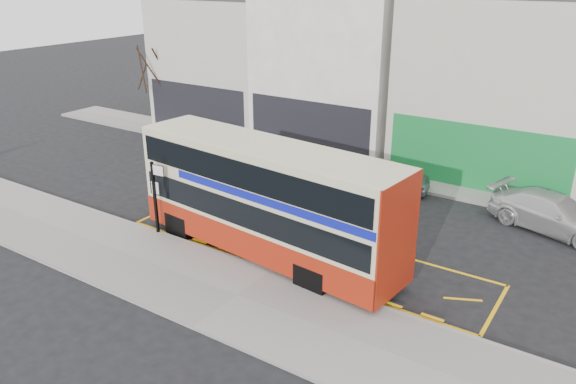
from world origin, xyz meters
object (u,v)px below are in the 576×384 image
Objects in this scene: car_silver at (206,140)px; car_white at (554,213)px; double_decker_bus at (267,199)px; bus_stop_post at (156,191)px; street_tree_left at (153,56)px; car_grey at (387,177)px.

car_silver is 0.74× the size of car_white.
bus_stop_post is (-4.46, -1.05, -0.31)m from double_decker_bus.
street_tree_left is at bearing 131.14° from bus_stop_post.
car_silver is 18.51m from car_white.
street_tree_left reaches higher than car_grey.
car_grey is 0.58× the size of street_tree_left.
car_white is (12.72, 8.92, -1.16)m from bus_stop_post.
double_decker_bus reaches higher than car_silver.
double_decker_bus is 2.87× the size of car_silver.
car_silver is at bearing 80.03° from car_grey.
double_decker_bus is at bearing 149.88° from car_white.
double_decker_bus reaches higher than car_grey.
bus_stop_post is 11.15m from car_silver.
car_white reaches higher than car_grey.
street_tree_left is at bearing 99.62° from car_white.
car_grey is at bearing 55.91° from bus_stop_post.
bus_stop_post is at bearing -160.82° from double_decker_bus.
car_grey is at bearing 102.58° from car_white.
double_decker_bus is 13.34m from car_silver.
car_silver is (-5.78, 9.45, -1.26)m from bus_stop_post.
double_decker_bus is 2.76× the size of car_grey.
double_decker_bus is 1.61× the size of street_tree_left.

